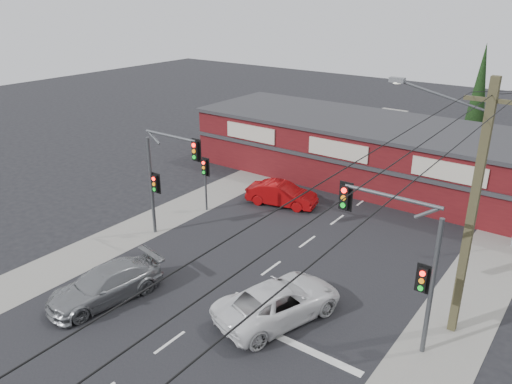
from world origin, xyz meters
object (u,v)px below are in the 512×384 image
Objects in this scene: utility_pole at (469,205)px; shop_building at (377,152)px; silver_suv at (105,284)px; red_sedan at (282,194)px; white_suv at (279,301)px.

shop_building is at bearing 123.76° from utility_pole.
shop_building is at bearing 91.27° from silver_suv.
silver_suv is 13.23m from red_sedan.
white_suv is 0.55× the size of utility_pole.
white_suv is at bearing -149.98° from utility_pole.
white_suv is 8.23m from utility_pole.
silver_suv is at bearing 165.27° from red_sedan.
silver_suv is 1.16× the size of red_sedan.
utility_pole is (5.90, 3.41, 4.63)m from white_suv.
red_sedan is at bearing -39.46° from white_suv.
red_sedan is (-6.38, 9.82, -0.04)m from white_suv.
white_suv is at bearing -78.76° from shop_building.
shop_building reaches higher than silver_suv.
red_sedan is 0.16× the size of shop_building.
white_suv is at bearing 36.93° from silver_suv.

